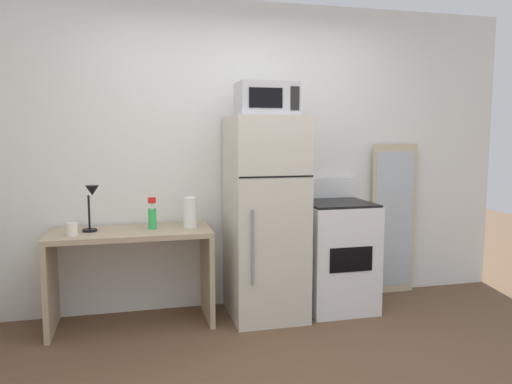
{
  "coord_description": "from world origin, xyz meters",
  "views": [
    {
      "loc": [
        -0.91,
        -2.49,
        1.48
      ],
      "look_at": [
        -0.01,
        1.1,
        1.05
      ],
      "focal_mm": 34.5,
      "sensor_mm": 36.0,
      "label": 1
    }
  ],
  "objects_px": {
    "paper_towel_roll": "(190,212)",
    "oven_range": "(336,254)",
    "microwave": "(266,99)",
    "leaning_mirror": "(393,219)",
    "refrigerator": "(265,218)",
    "desk_lamp": "(91,200)",
    "spray_bottle": "(152,216)",
    "coffee_mug": "(72,229)",
    "desk": "(131,258)"
  },
  "relations": [
    {
      "from": "spray_bottle",
      "to": "leaning_mirror",
      "type": "height_order",
      "value": "leaning_mirror"
    },
    {
      "from": "desk",
      "to": "refrigerator",
      "type": "relative_size",
      "value": 0.75
    },
    {
      "from": "paper_towel_roll",
      "to": "oven_range",
      "type": "distance_m",
      "value": 1.3
    },
    {
      "from": "paper_towel_roll",
      "to": "oven_range",
      "type": "bearing_deg",
      "value": -2.02
    },
    {
      "from": "coffee_mug",
      "to": "spray_bottle",
      "type": "distance_m",
      "value": 0.6
    },
    {
      "from": "desk",
      "to": "desk_lamp",
      "type": "height_order",
      "value": "desk_lamp"
    },
    {
      "from": "desk_lamp",
      "to": "paper_towel_roll",
      "type": "relative_size",
      "value": 1.47
    },
    {
      "from": "desk",
      "to": "leaning_mirror",
      "type": "height_order",
      "value": "leaning_mirror"
    },
    {
      "from": "coffee_mug",
      "to": "refrigerator",
      "type": "bearing_deg",
      "value": 2.19
    },
    {
      "from": "desk",
      "to": "refrigerator",
      "type": "height_order",
      "value": "refrigerator"
    },
    {
      "from": "coffee_mug",
      "to": "oven_range",
      "type": "relative_size",
      "value": 0.09
    },
    {
      "from": "desk_lamp",
      "to": "paper_towel_roll",
      "type": "xyz_separation_m",
      "value": [
        0.74,
        -0.0,
        -0.12
      ]
    },
    {
      "from": "spray_bottle",
      "to": "oven_range",
      "type": "bearing_deg",
      "value": -1.86
    },
    {
      "from": "paper_towel_roll",
      "to": "refrigerator",
      "type": "xyz_separation_m",
      "value": [
        0.6,
        -0.07,
        -0.06
      ]
    },
    {
      "from": "desk_lamp",
      "to": "spray_bottle",
      "type": "bearing_deg",
      "value": 0.53
    },
    {
      "from": "spray_bottle",
      "to": "desk",
      "type": "bearing_deg",
      "value": -173.02
    },
    {
      "from": "spray_bottle",
      "to": "refrigerator",
      "type": "distance_m",
      "value": 0.9
    },
    {
      "from": "microwave",
      "to": "leaning_mirror",
      "type": "height_order",
      "value": "microwave"
    },
    {
      "from": "spray_bottle",
      "to": "microwave",
      "type": "xyz_separation_m",
      "value": [
        0.9,
        -0.09,
        0.91
      ]
    },
    {
      "from": "desk",
      "to": "paper_towel_roll",
      "type": "height_order",
      "value": "paper_towel_roll"
    },
    {
      "from": "microwave",
      "to": "desk_lamp",
      "type": "bearing_deg",
      "value": 176.15
    },
    {
      "from": "desk",
      "to": "desk_lamp",
      "type": "xyz_separation_m",
      "value": [
        -0.28,
        0.02,
        0.46
      ]
    },
    {
      "from": "oven_range",
      "to": "leaning_mirror",
      "type": "bearing_deg",
      "value": 20.48
    },
    {
      "from": "oven_range",
      "to": "spray_bottle",
      "type": "bearing_deg",
      "value": 178.14
    },
    {
      "from": "spray_bottle",
      "to": "microwave",
      "type": "height_order",
      "value": "microwave"
    },
    {
      "from": "oven_range",
      "to": "leaning_mirror",
      "type": "distance_m",
      "value": 0.77
    },
    {
      "from": "spray_bottle",
      "to": "coffee_mug",
      "type": "bearing_deg",
      "value": -167.36
    },
    {
      "from": "spray_bottle",
      "to": "oven_range",
      "type": "distance_m",
      "value": 1.58
    },
    {
      "from": "leaning_mirror",
      "to": "oven_range",
      "type": "bearing_deg",
      "value": -159.52
    },
    {
      "from": "spray_bottle",
      "to": "paper_towel_roll",
      "type": "bearing_deg",
      "value": -1.19
    },
    {
      "from": "coffee_mug",
      "to": "microwave",
      "type": "bearing_deg",
      "value": 1.37
    },
    {
      "from": "microwave",
      "to": "oven_range",
      "type": "height_order",
      "value": "microwave"
    },
    {
      "from": "refrigerator",
      "to": "leaning_mirror",
      "type": "relative_size",
      "value": 1.16
    },
    {
      "from": "oven_range",
      "to": "leaning_mirror",
      "type": "relative_size",
      "value": 0.79
    },
    {
      "from": "desk_lamp",
      "to": "leaning_mirror",
      "type": "height_order",
      "value": "leaning_mirror"
    },
    {
      "from": "desk",
      "to": "spray_bottle",
      "type": "bearing_deg",
      "value": 6.98
    },
    {
      "from": "coffee_mug",
      "to": "paper_towel_roll",
      "type": "height_order",
      "value": "paper_towel_roll"
    },
    {
      "from": "refrigerator",
      "to": "leaning_mirror",
      "type": "height_order",
      "value": "refrigerator"
    },
    {
      "from": "desk",
      "to": "microwave",
      "type": "relative_size",
      "value": 2.67
    },
    {
      "from": "refrigerator",
      "to": "desk_lamp",
      "type": "bearing_deg",
      "value": 177.05
    },
    {
      "from": "coffee_mug",
      "to": "paper_towel_roll",
      "type": "bearing_deg",
      "value": 8.05
    },
    {
      "from": "desk",
      "to": "paper_towel_roll",
      "type": "xyz_separation_m",
      "value": [
        0.46,
        0.01,
        0.34
      ]
    },
    {
      "from": "spray_bottle",
      "to": "microwave",
      "type": "distance_m",
      "value": 1.28
    },
    {
      "from": "refrigerator",
      "to": "desk",
      "type": "bearing_deg",
      "value": 177.16
    },
    {
      "from": "refrigerator",
      "to": "microwave",
      "type": "height_order",
      "value": "microwave"
    },
    {
      "from": "desk",
      "to": "paper_towel_roll",
      "type": "relative_size",
      "value": 5.11
    },
    {
      "from": "coffee_mug",
      "to": "leaning_mirror",
      "type": "distance_m",
      "value": 2.81
    },
    {
      "from": "coffee_mug",
      "to": "microwave",
      "type": "xyz_separation_m",
      "value": [
        1.48,
        0.04,
        0.96
      ]
    },
    {
      "from": "coffee_mug",
      "to": "microwave",
      "type": "height_order",
      "value": "microwave"
    },
    {
      "from": "oven_range",
      "to": "leaning_mirror",
      "type": "xyz_separation_m",
      "value": [
        0.68,
        0.26,
        0.23
      ]
    }
  ]
}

